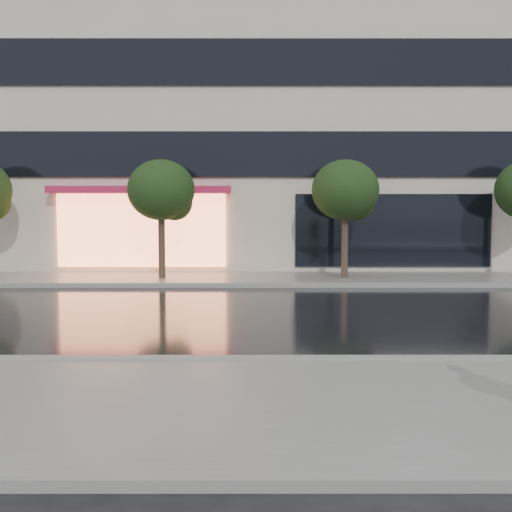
{
  "coord_description": "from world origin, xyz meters",
  "views": [
    {
      "loc": [
        0.07,
        -10.96,
        2.55
      ],
      "look_at": [
        0.08,
        3.13,
        1.4
      ],
      "focal_mm": 45.0,
      "sensor_mm": 36.0,
      "label": 1
    }
  ],
  "objects": [
    {
      "name": "curb_far",
      "position": [
        0.0,
        8.5,
        0.07
      ],
      "size": [
        60.0,
        0.25,
        0.14
      ],
      "primitive_type": "cube",
      "color": "gray",
      "rests_on": "ground"
    },
    {
      "name": "tree_mid_east",
      "position": [
        3.06,
        10.03,
        2.92
      ],
      "size": [
        2.2,
        2.2,
        3.99
      ],
      "color": "#33261C",
      "rests_on": "ground"
    },
    {
      "name": "sidewalk_far",
      "position": [
        0.0,
        10.25,
        0.06
      ],
      "size": [
        60.0,
        3.5,
        0.12
      ],
      "primitive_type": "cube",
      "color": "slate",
      "rests_on": "ground"
    },
    {
      "name": "curb_near",
      "position": [
        0.0,
        -1.0,
        0.07
      ],
      "size": [
        60.0,
        0.25,
        0.14
      ],
      "primitive_type": "cube",
      "color": "gray",
      "rests_on": "ground"
    },
    {
      "name": "office_building",
      "position": [
        -0.0,
        17.97,
        9.0
      ],
      "size": [
        30.0,
        12.76,
        18.0
      ],
      "color": "beige",
      "rests_on": "ground"
    },
    {
      "name": "tree_mid_west",
      "position": [
        -2.94,
        10.03,
        2.92
      ],
      "size": [
        2.2,
        2.2,
        3.99
      ],
      "color": "#33261C",
      "rests_on": "ground"
    },
    {
      "name": "ground",
      "position": [
        0.0,
        0.0,
        0.0
      ],
      "size": [
        120.0,
        120.0,
        0.0
      ],
      "primitive_type": "plane",
      "color": "black",
      "rests_on": "ground"
    },
    {
      "name": "sidewalk_near",
      "position": [
        0.0,
        -3.25,
        0.06
      ],
      "size": [
        60.0,
        4.5,
        0.12
      ],
      "primitive_type": "cube",
      "color": "slate",
      "rests_on": "ground"
    }
  ]
}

